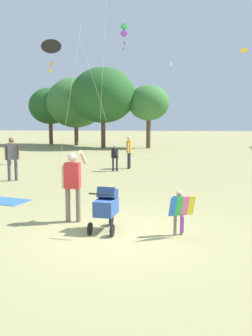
{
  "coord_description": "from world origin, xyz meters",
  "views": [
    {
      "loc": [
        0.8,
        -7.98,
        2.63
      ],
      "look_at": [
        0.04,
        1.56,
        1.3
      ],
      "focal_mm": 39.77,
      "sensor_mm": 36.0,
      "label": 1
    }
  ],
  "objects_px": {
    "person_couple_left": "(115,155)",
    "person_kid_running": "(12,155)",
    "child_with_butterfly_kite": "(179,208)",
    "person_red_shirt": "(10,151)",
    "person_adult_flyer": "(73,180)",
    "picnic_blanket": "(6,201)",
    "person_sitting_far": "(129,150)",
    "stroller": "(106,205)",
    "kite_orange_delta": "(123,32)",
    "kite_adult_black": "(51,48)"
  },
  "relations": [
    {
      "from": "person_adult_flyer",
      "to": "picnic_blanket",
      "type": "height_order",
      "value": "person_adult_flyer"
    },
    {
      "from": "picnic_blanket",
      "to": "stroller",
      "type": "bearing_deg",
      "value": -37.43
    },
    {
      "from": "child_with_butterfly_kite",
      "to": "person_red_shirt",
      "type": "relative_size",
      "value": 0.82
    },
    {
      "from": "kite_adult_black",
      "to": "picnic_blanket",
      "type": "height_order",
      "value": "kite_adult_black"
    },
    {
      "from": "person_red_shirt",
      "to": "person_couple_left",
      "type": "relative_size",
      "value": 0.96
    },
    {
      "from": "person_adult_flyer",
      "to": "person_sitting_far",
      "type": "distance_m",
      "value": 9.71
    },
    {
      "from": "kite_adult_black",
      "to": "person_couple_left",
      "type": "relative_size",
      "value": 4.01
    },
    {
      "from": "child_with_butterfly_kite",
      "to": "kite_adult_black",
      "type": "bearing_deg",
      "value": 131.32
    },
    {
      "from": "kite_orange_delta",
      "to": "person_sitting_far",
      "type": "relative_size",
      "value": 3.93
    },
    {
      "from": "person_sitting_far",
      "to": "person_kid_running",
      "type": "distance_m",
      "value": 6.01
    },
    {
      "from": "stroller",
      "to": "picnic_blanket",
      "type": "bearing_deg",
      "value": 142.57
    },
    {
      "from": "person_adult_flyer",
      "to": "person_kid_running",
      "type": "xyz_separation_m",
      "value": [
        -3.8,
        5.71,
        0.0
      ]
    },
    {
      "from": "person_couple_left",
      "to": "person_sitting_far",
      "type": "bearing_deg",
      "value": 57.76
    },
    {
      "from": "picnic_blanket",
      "to": "person_sitting_far",
      "type": "bearing_deg",
      "value": 66.7
    },
    {
      "from": "stroller",
      "to": "person_red_shirt",
      "type": "distance_m",
      "value": 13.32
    },
    {
      "from": "child_with_butterfly_kite",
      "to": "stroller",
      "type": "height_order",
      "value": "stroller"
    },
    {
      "from": "stroller",
      "to": "person_kid_running",
      "type": "height_order",
      "value": "person_kid_running"
    },
    {
      "from": "child_with_butterfly_kite",
      "to": "kite_adult_black",
      "type": "xyz_separation_m",
      "value": [
        -4.07,
        4.63,
        4.31
      ]
    },
    {
      "from": "stroller",
      "to": "picnic_blanket",
      "type": "distance_m",
      "value": 4.46
    },
    {
      "from": "stroller",
      "to": "person_kid_running",
      "type": "distance_m",
      "value": 7.95
    },
    {
      "from": "kite_orange_delta",
      "to": "picnic_blanket",
      "type": "height_order",
      "value": "kite_orange_delta"
    },
    {
      "from": "child_with_butterfly_kite",
      "to": "stroller",
      "type": "bearing_deg",
      "value": 171.86
    },
    {
      "from": "person_red_shirt",
      "to": "person_couple_left",
      "type": "bearing_deg",
      "value": -18.84
    },
    {
      "from": "person_adult_flyer",
      "to": "kite_orange_delta",
      "type": "bearing_deg",
      "value": 84.58
    },
    {
      "from": "kite_orange_delta",
      "to": "person_couple_left",
      "type": "height_order",
      "value": "kite_orange_delta"
    },
    {
      "from": "person_couple_left",
      "to": "person_kid_running",
      "type": "relative_size",
      "value": 0.72
    },
    {
      "from": "kite_orange_delta",
      "to": "picnic_blanket",
      "type": "bearing_deg",
      "value": -123.11
    },
    {
      "from": "person_sitting_far",
      "to": "picnic_blanket",
      "type": "height_order",
      "value": "person_sitting_far"
    },
    {
      "from": "person_sitting_far",
      "to": "person_couple_left",
      "type": "height_order",
      "value": "person_sitting_far"
    },
    {
      "from": "person_adult_flyer",
      "to": "picnic_blanket",
      "type": "xyz_separation_m",
      "value": [
        -2.59,
        2.02,
        -1.04
      ]
    },
    {
      "from": "kite_adult_black",
      "to": "person_red_shirt",
      "type": "height_order",
      "value": "kite_adult_black"
    },
    {
      "from": "person_red_shirt",
      "to": "person_adult_flyer",
      "type": "bearing_deg",
      "value": -61.22
    },
    {
      "from": "kite_orange_delta",
      "to": "person_sitting_far",
      "type": "xyz_separation_m",
      "value": [
        0.05,
        2.67,
        -5.11
      ]
    },
    {
      "from": "kite_adult_black",
      "to": "person_couple_left",
      "type": "distance_m",
      "value": 6.68
    },
    {
      "from": "kite_orange_delta",
      "to": "person_couple_left",
      "type": "xyz_separation_m",
      "value": [
        -0.56,
        1.71,
        -5.32
      ]
    },
    {
      "from": "kite_orange_delta",
      "to": "picnic_blanket",
      "type": "distance_m",
      "value": 8.5
    },
    {
      "from": "person_adult_flyer",
      "to": "person_kid_running",
      "type": "distance_m",
      "value": 6.85
    },
    {
      "from": "child_with_butterfly_kite",
      "to": "picnic_blanket",
      "type": "relative_size",
      "value": 0.77
    },
    {
      "from": "person_couple_left",
      "to": "person_kid_running",
      "type": "distance_m",
      "value": 4.93
    },
    {
      "from": "person_couple_left",
      "to": "picnic_blanket",
      "type": "distance_m",
      "value": 7.25
    },
    {
      "from": "person_red_shirt",
      "to": "picnic_blanket",
      "type": "distance_m",
      "value": 9.38
    },
    {
      "from": "person_sitting_far",
      "to": "person_kid_running",
      "type": "height_order",
      "value": "person_kid_running"
    },
    {
      "from": "person_couple_left",
      "to": "child_with_butterfly_kite",
      "type": "bearing_deg",
      "value": -75.52
    },
    {
      "from": "person_red_shirt",
      "to": "person_kid_running",
      "type": "height_order",
      "value": "person_kid_running"
    },
    {
      "from": "person_adult_flyer",
      "to": "person_kid_running",
      "type": "bearing_deg",
      "value": 123.66
    },
    {
      "from": "person_red_shirt",
      "to": "person_kid_running",
      "type": "xyz_separation_m",
      "value": [
        2.11,
        -5.06,
        0.32
      ]
    },
    {
      "from": "child_with_butterfly_kite",
      "to": "stroller",
      "type": "xyz_separation_m",
      "value": [
        -1.66,
        0.24,
        -0.01
      ]
    },
    {
      "from": "person_sitting_far",
      "to": "picnic_blanket",
      "type": "relative_size",
      "value": 1.25
    },
    {
      "from": "person_kid_running",
      "to": "stroller",
      "type": "bearing_deg",
      "value": -53.42
    },
    {
      "from": "picnic_blanket",
      "to": "person_red_shirt",
      "type": "bearing_deg",
      "value": 110.85
    }
  ]
}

